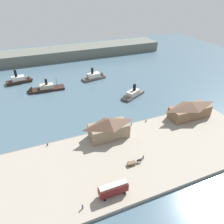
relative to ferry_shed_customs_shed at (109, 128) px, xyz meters
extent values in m
plane|color=#476070|center=(1.66, 8.60, -5.56)|extent=(320.00, 320.00, 0.00)
cube|color=#9E9384|center=(1.66, -13.40, -4.96)|extent=(110.00, 36.00, 1.20)
cube|color=gray|center=(1.66, 5.00, -5.06)|extent=(110.00, 0.80, 1.00)
cube|color=#847056|center=(0.00, 0.00, -1.50)|extent=(15.61, 7.53, 5.73)
pyramid|color=brown|center=(0.00, 0.00, 2.80)|extent=(15.92, 7.90, 2.86)
cube|color=brown|center=(40.16, -0.50, -1.67)|extent=(19.29, 7.62, 5.38)
pyramid|color=brown|center=(40.16, -0.50, 2.27)|extent=(19.68, 8.00, 2.50)
cube|color=maroon|center=(-9.03, -26.25, -2.07)|extent=(8.84, 2.56, 2.80)
cube|color=beige|center=(-9.03, -26.25, -0.42)|extent=(8.49, 1.79, 0.50)
cylinder|color=black|center=(-5.93, -24.97, -3.91)|extent=(0.90, 0.18, 0.90)
cylinder|color=black|center=(-5.93, -27.53, -3.91)|extent=(0.90, 0.18, 0.90)
cylinder|color=black|center=(-12.12, -24.97, -3.91)|extent=(0.90, 0.18, 0.90)
cylinder|color=black|center=(-12.12, -27.53, -3.91)|extent=(0.90, 0.18, 0.90)
cube|color=brown|center=(1.41, -17.71, -3.51)|extent=(3.01, 1.40, 0.50)
cylinder|color=#4C3828|center=(0.51, -17.01, -3.76)|extent=(1.20, 0.10, 1.20)
cylinder|color=#4C3828|center=(0.51, -18.41, -3.76)|extent=(1.20, 0.10, 1.20)
ellipsoid|color=black|center=(4.32, -17.71, -3.26)|extent=(2.00, 0.70, 0.90)
ellipsoid|color=black|center=(5.42, -17.71, -2.71)|extent=(0.70, 0.32, 0.44)
cylinder|color=black|center=(4.92, -17.51, -3.86)|extent=(0.16, 0.16, 1.00)
cylinder|color=black|center=(4.92, -17.91, -3.86)|extent=(0.16, 0.16, 1.00)
cylinder|color=black|center=(3.72, -17.51, -3.86)|extent=(0.16, 0.16, 1.00)
cylinder|color=black|center=(3.72, -17.91, -3.86)|extent=(0.16, 0.16, 1.00)
cylinder|color=#3D4C42|center=(6.68, -16.60, -3.69)|extent=(0.40, 0.40, 1.35)
sphere|color=#CCA889|center=(6.68, -16.60, -2.89)|extent=(0.25, 0.25, 0.25)
cylinder|color=#33384C|center=(-18.69, -27.28, -3.63)|extent=(0.43, 0.43, 1.47)
sphere|color=#CCA889|center=(-18.69, -27.28, -2.76)|extent=(0.27, 0.27, 0.27)
cylinder|color=black|center=(12.11, 3.69, -3.91)|extent=(0.44, 0.44, 0.90)
cylinder|color=black|center=(-24.18, 3.79, -3.91)|extent=(0.44, 0.44, 0.90)
cylinder|color=black|center=(19.53, 3.57, -3.91)|extent=(0.44, 0.44, 0.90)
cube|color=#514C47|center=(26.69, 30.33, -4.87)|extent=(16.33, 11.93, 1.39)
cone|color=#514C47|center=(19.75, 26.70, -4.87)|extent=(4.70, 5.51, 4.74)
cube|color=beige|center=(26.69, 30.33, -3.12)|extent=(9.14, 7.39, 2.11)
cylinder|color=black|center=(27.64, 30.83, -0.31)|extent=(1.76, 1.76, 3.51)
cube|color=#514C47|center=(13.86, 62.86, -4.92)|extent=(16.53, 9.25, 1.29)
cone|color=#514C47|center=(21.48, 64.51, -4.92)|extent=(3.90, 5.94, 5.47)
cube|color=silver|center=(13.86, 62.86, -2.89)|extent=(9.16, 6.12, 2.78)
cylinder|color=black|center=(13.08, 62.69, 0.40)|extent=(1.64, 1.64, 3.79)
cylinder|color=brown|center=(9.29, 61.86, -2.00)|extent=(0.24, 0.24, 4.55)
cube|color=black|center=(-32.69, 75.19, -4.63)|extent=(15.88, 7.19, 1.87)
cone|color=black|center=(-25.08, 76.12, -4.63)|extent=(3.33, 5.12, 4.82)
cube|color=silver|center=(-32.69, 75.19, -2.45)|extent=(8.07, 5.05, 2.50)
cylinder|color=black|center=(-33.55, 75.08, 1.01)|extent=(1.61, 1.61, 4.43)
cube|color=black|center=(-17.36, 57.15, -4.88)|extent=(20.58, 7.33, 1.36)
cone|color=black|center=(-27.49, 57.66, -4.88)|extent=(3.93, 5.85, 5.68)
cube|color=#B2A893|center=(-17.36, 57.15, -3.02)|extent=(8.03, 4.93, 2.37)
cylinder|color=black|center=(-17.27, 57.14, -0.17)|extent=(1.42, 1.42, 3.33)
cylinder|color=brown|center=(-11.28, 56.84, -1.04)|extent=(0.24, 0.24, 6.32)
cube|color=#60665B|center=(1.66, 118.60, -1.56)|extent=(180.00, 24.00, 8.00)
camera|label=1|loc=(-24.63, -63.31, 49.16)|focal=33.52mm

